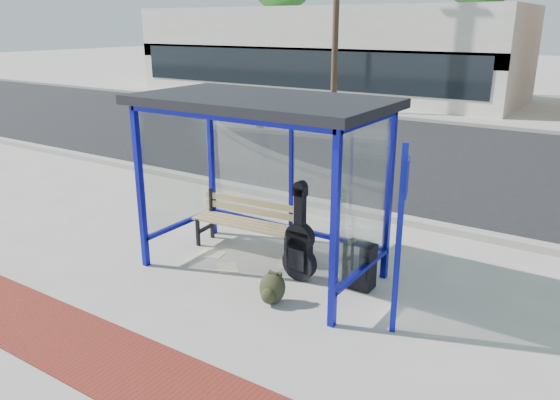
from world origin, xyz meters
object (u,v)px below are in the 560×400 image
Objects in this scene: backpack at (272,289)px; guitar_bag at (300,247)px; bench at (249,221)px; suitcase at (359,266)px.

guitar_bag is at bearing 83.44° from backpack.
guitar_bag is (1.17, -0.45, 0.01)m from bench.
guitar_bag is 1.93× the size of suitcase.
guitar_bag is 3.24× the size of backpack.
backpack is (1.23, -1.20, -0.28)m from bench.
backpack is (0.06, -0.75, -0.28)m from guitar_bag.
suitcase reaches higher than backpack.
suitcase is (0.78, 0.22, -0.16)m from guitar_bag.
suitcase is at bearing 42.38° from backpack.
suitcase is at bearing -11.34° from bench.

